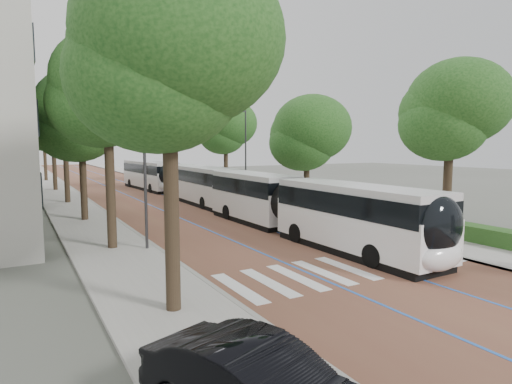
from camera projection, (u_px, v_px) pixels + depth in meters
The scene contains 17 objects.
ground at pixel (360, 275), 16.55m from camera, with size 160.00×160.00×0.00m, color #51544C.
road at pixel (125, 187), 51.10m from camera, with size 11.00×140.00×0.02m, color brown.
sidewalk_left at pixel (56, 190), 47.41m from camera, with size 4.00×140.00×0.12m, color #9A9691.
sidewalk_right at pixel (184, 184), 54.79m from camera, with size 4.00×140.00×0.12m, color #9A9691.
kerb_left at pixel (74, 189), 48.34m from camera, with size 0.20×140.00×0.14m, color gray.
kerb_right at pixel (170, 185), 53.85m from camera, with size 0.20×140.00×0.14m, color gray.
zebra_crossing at pixel (347, 268), 17.50m from camera, with size 10.55×3.60×0.01m.
lane_line_left at pixel (111, 188), 50.31m from camera, with size 0.12×126.00×0.01m, color blue.
lane_line_right at pixel (138, 187), 51.89m from camera, with size 0.12×126.00×0.01m, color blue.
hedge at pixel (499, 237), 20.96m from camera, with size 1.20×14.00×0.80m, color #214819.
streetlight_far at pixel (244, 148), 38.28m from camera, with size 1.82×0.20×8.00m.
lamp_post_left at pixel (145, 165), 20.01m from camera, with size 0.14×0.14×8.00m, color #323235.
trees_left at pixel (67, 120), 34.02m from camera, with size 6.40×61.00×9.92m.
trees_right at pixel (246, 130), 40.04m from camera, with size 5.83×47.43×9.34m.
lead_bus at pixel (306, 208), 23.22m from camera, with size 2.71×18.42×3.20m.
bus_queued_0 at pixel (202, 185), 36.81m from camera, with size 2.61×12.41×3.20m.
bus_queued_1 at pixel (151, 175), 48.42m from camera, with size 3.21×12.52×3.20m.
Camera 1 is at (-11.47, -11.99, 5.01)m, focal length 30.00 mm.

